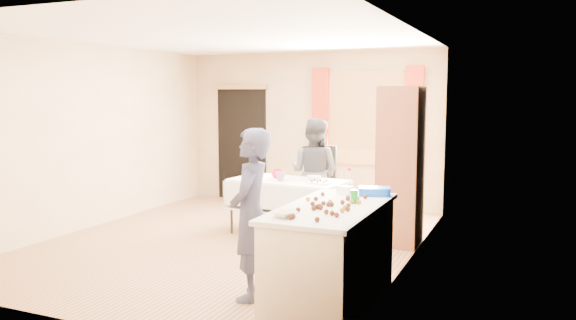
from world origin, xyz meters
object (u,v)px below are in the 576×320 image
at_px(party_table, 288,202).
at_px(woman, 314,173).
at_px(cabinet, 401,166).
at_px(girl, 251,214).
at_px(chair, 317,197).
at_px(counter, 332,256).

relative_size(party_table, woman, 1.06).
bearing_deg(cabinet, girl, -109.10).
height_order(chair, girl, girl).
xyz_separation_m(cabinet, party_table, (-1.48, -0.13, -0.55)).
bearing_deg(girl, party_table, -175.67).
height_order(chair, woman, woman).
height_order(cabinet, party_table, cabinet).
distance_m(counter, woman, 3.10).
bearing_deg(girl, cabinet, 150.02).
bearing_deg(party_table, counter, -52.26).
distance_m(counter, chair, 3.55).
bearing_deg(woman, chair, -66.45).
bearing_deg(party_table, woman, 83.51).
bearing_deg(chair, party_table, -85.54).
distance_m(counter, party_table, 2.59).
xyz_separation_m(party_table, chair, (0.01, 1.08, -0.11)).
distance_m(party_table, chair, 1.08).
relative_size(chair, woman, 0.72).
bearing_deg(woman, counter, 122.03).
height_order(counter, girl, girl).
bearing_deg(cabinet, party_table, -175.08).
height_order(girl, woman, girl).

